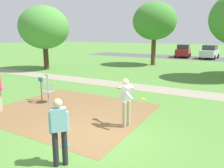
{
  "coord_description": "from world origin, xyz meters",
  "views": [
    {
      "loc": [
        3.61,
        -5.53,
        3.15
      ],
      "look_at": [
        -1.14,
        2.9,
        1.0
      ],
      "focal_mm": 35.41,
      "sensor_mm": 36.0,
      "label": 1
    }
  ],
  "objects": [
    {
      "name": "player_throwing",
      "position": [
        0.1,
        -1.87,
        0.97
      ],
      "size": [
        0.45,
        0.45,
        1.71
      ],
      "color": "#232328",
      "rests_on": "ground"
    },
    {
      "name": "gravel_path",
      "position": [
        0.0,
        6.9,
        0.0
      ],
      "size": [
        40.0,
        1.64,
        0.0
      ],
      "primitive_type": "cube",
      "color": "gray",
      "rests_on": "ground"
    },
    {
      "name": "parked_car_leftmost",
      "position": [
        -3.22,
        27.6,
        0.92
      ],
      "size": [
        2.31,
        4.37,
        1.84
      ],
      "color": "maroon",
      "rests_on": "ground"
    },
    {
      "name": "ground_plane",
      "position": [
        0.0,
        0.0,
        0.0
      ],
      "size": [
        160.0,
        160.0,
        0.0
      ],
      "primitive_type": "plane",
      "color": "#518438"
    },
    {
      "name": "frisbee_near_basket",
      "position": [
        -0.27,
        4.54,
        0.01
      ],
      "size": [
        0.24,
        0.24,
        0.02
      ],
      "primitive_type": "cylinder",
      "color": "gold",
      "rests_on": "ground"
    },
    {
      "name": "dirt_tee_pad",
      "position": [
        -2.28,
        1.4,
        0.0
      ],
      "size": [
        6.24,
        5.35,
        0.01
      ],
      "primitive_type": "cube",
      "color": "brown",
      "rests_on": "ground"
    },
    {
      "name": "frisbee_far_left",
      "position": [
        -0.49,
        -1.05,
        0.01
      ],
      "size": [
        0.26,
        0.26,
        0.02
      ],
      "primitive_type": "cylinder",
      "color": "#1E93DB",
      "rests_on": "ground"
    },
    {
      "name": "parked_car_center_left",
      "position": [
        0.35,
        27.35,
        0.92
      ],
      "size": [
        2.27,
        4.35,
        1.84
      ],
      "color": "silver",
      "rests_on": "ground"
    },
    {
      "name": "tree_near_right",
      "position": [
        -11.84,
        9.37,
        3.81
      ],
      "size": [
        4.49,
        4.49,
        5.73
      ],
      "color": "#422D1E",
      "rests_on": "ground"
    },
    {
      "name": "parking_lot_strip",
      "position": [
        0.0,
        27.29,
        0.0
      ],
      "size": [
        36.0,
        6.0,
        0.01
      ],
      "primitive_type": "cube",
      "color": "#4C4C51",
      "rests_on": "ground"
    },
    {
      "name": "player_waiting_left",
      "position": [
        0.46,
        1.07,
        0.99
      ],
      "size": [
        0.98,
        0.76,
        1.71
      ],
      "color": "tan",
      "rests_on": "ground"
    },
    {
      "name": "tree_mid_center",
      "position": [
        -4.18,
        17.26,
        4.55
      ],
      "size": [
        4.52,
        4.52,
        6.49
      ],
      "color": "#4C3823",
      "rests_on": "ground"
    },
    {
      "name": "disc_golf_basket",
      "position": [
        -4.06,
        1.81,
        0.75
      ],
      "size": [
        0.98,
        0.58,
        1.39
      ],
      "color": "#9E9EA3",
      "rests_on": "ground"
    }
  ]
}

